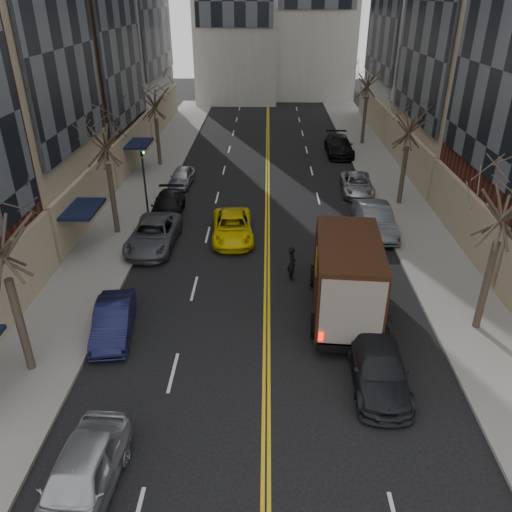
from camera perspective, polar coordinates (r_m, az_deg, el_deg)
The scene contains 20 objects.
sidewalk_left at distance 36.74m, azimuth -12.97°, elevation 7.27°, with size 4.00×66.00×0.15m, color slate.
sidewalk_right at distance 36.77m, azimuth 15.60°, elevation 6.97°, with size 4.00×66.00×0.15m, color slate.
tree_lf_mid at distance 28.41m, azimuth -17.21°, elevation 14.55°, with size 3.20×3.20×8.91m.
tree_lf_far at distance 40.85m, azimuth -11.66°, elevation 18.13°, with size 3.20×3.20×8.12m.
tree_rt_near at distance 20.44m, azimuth 27.17°, elevation 7.35°, with size 3.20×3.20×8.71m.
tree_rt_mid at distance 33.22m, azimuth 17.40°, elevation 15.56°, with size 3.20×3.20×8.32m.
tree_rt_far at distance 47.57m, azimuth 12.83°, elevation 20.21°, with size 3.20×3.20×9.11m.
traffic_signal at distance 30.88m, azimuth -12.66°, elevation 8.79°, with size 0.29×0.26×4.70m.
ups_truck at distance 21.63m, azimuth 10.21°, elevation -2.21°, with size 3.19×7.02×3.75m.
observer_sedan at distance 18.86m, azimuth 13.81°, elevation -12.17°, with size 2.06×4.80×1.38m.
taxi at distance 28.63m, azimuth -2.70°, elevation 3.32°, with size 2.27×4.93×1.37m, color yellow.
pedestrian at distance 24.44m, azimuth 4.13°, elevation -0.81°, with size 0.63×0.42×1.74m, color black.
parked_lf_a at distance 15.72m, azimuth -19.48°, elevation -22.96°, with size 1.84×4.57×1.56m, color #B3B7BB.
parked_lf_b at distance 21.43m, azimuth -15.98°, elevation -7.11°, with size 1.42×4.07×1.34m, color #111436.
parked_lf_c at distance 28.18m, azimuth -11.62°, elevation 2.43°, with size 2.44×5.29×1.47m, color #4E4F56.
parked_lf_d at distance 32.00m, azimuth -10.09°, elevation 5.62°, with size 1.91×4.69×1.36m, color black.
parked_lf_e at distance 37.36m, azimuth -8.49°, elevation 8.95°, with size 1.50×3.74×1.27m, color #9B9DA3.
parked_rt_a at distance 30.05m, azimuth 13.45°, elevation 4.07°, with size 1.74×4.98×1.64m, color #55585D.
parked_rt_b at distance 36.20m, azimuth 11.46°, elevation 8.07°, with size 2.11×4.57×1.27m, color #ACAEB4.
parked_rt_c at distance 45.03m, azimuth 9.47°, elevation 12.34°, with size 2.19×5.39×1.56m, color black.
Camera 1 is at (-0.07, -6.37, 12.58)m, focal length 35.00 mm.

